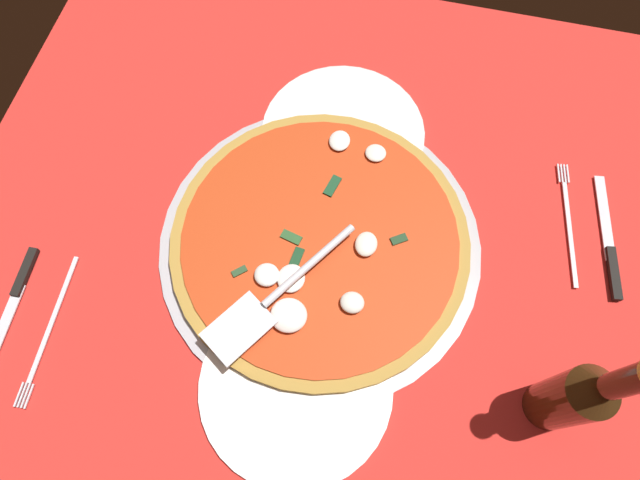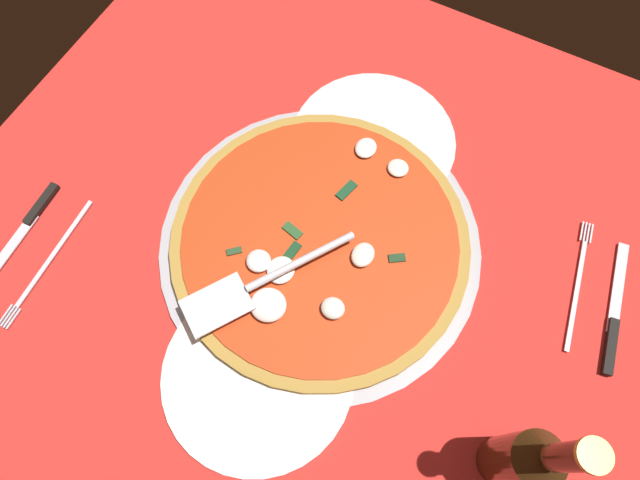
% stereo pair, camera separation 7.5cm
% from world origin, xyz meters
% --- Properties ---
extents(ground_plane, '(1.01, 1.01, 0.01)m').
position_xyz_m(ground_plane, '(0.00, 0.00, -0.00)').
color(ground_plane, red).
extents(checker_pattern, '(1.01, 1.01, 0.00)m').
position_xyz_m(checker_pattern, '(-0.00, 0.00, 0.00)').
color(checker_pattern, silver).
rests_on(checker_pattern, ground_plane).
extents(pizza_pan, '(0.44, 0.44, 0.01)m').
position_xyz_m(pizza_pan, '(0.02, -0.01, 0.01)').
color(pizza_pan, '#AFAEB5').
rests_on(pizza_pan, ground_plane).
extents(dinner_plate_left, '(0.24, 0.24, 0.01)m').
position_xyz_m(dinner_plate_left, '(-0.17, -0.03, 0.01)').
color(dinner_plate_left, white).
rests_on(dinner_plate_left, ground_plane).
extents(dinner_plate_right, '(0.24, 0.24, 0.01)m').
position_xyz_m(dinner_plate_right, '(0.21, -0.01, 0.01)').
color(dinner_plate_right, silver).
rests_on(dinner_plate_right, ground_plane).
extents(pizza, '(0.41, 0.41, 0.03)m').
position_xyz_m(pizza, '(0.02, -0.01, 0.02)').
color(pizza, '#B18536').
rests_on(pizza, pizza_pan).
extents(pizza_server, '(0.22, 0.16, 0.01)m').
position_xyz_m(pizza_server, '(-0.07, 0.02, 0.04)').
color(pizza_server, silver).
rests_on(pizza_server, pizza).
extents(place_setting_near, '(0.22, 0.14, 0.01)m').
position_xyz_m(place_setting_near, '(0.12, -0.37, 0.00)').
color(place_setting_near, white).
rests_on(place_setting_near, ground_plane).
extents(place_setting_far, '(0.20, 0.14, 0.01)m').
position_xyz_m(place_setting_far, '(-0.16, 0.33, 0.00)').
color(place_setting_far, white).
rests_on(place_setting_far, ground_plane).
extents(beer_bottle, '(0.06, 0.06, 0.25)m').
position_xyz_m(beer_bottle, '(-0.12, -0.33, 0.10)').
color(beer_bottle, '#3D240F').
rests_on(beer_bottle, ground_plane).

